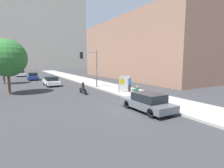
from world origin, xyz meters
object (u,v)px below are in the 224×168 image
object	(u,v)px
traffic_light_pole	(91,62)
car_on_road_nearest	(51,81)
seated_protester	(137,92)
street_tree_midblock	(3,62)
street_tree_near_curb	(7,58)
car_on_road_far_lane	(17,72)
car_on_road_midblock	(33,76)
car_on_road_distant	(20,73)
pedestrian_behind	(123,83)
parked_car_curbside	(148,102)
jogger_on_sidewalk	(130,84)
protest_banner	(125,83)
motorcycle_on_road	(83,89)

from	to	relation	value
traffic_light_pole	car_on_road_nearest	world-z (taller)	traffic_light_pole
traffic_light_pole	seated_protester	bearing A→B (deg)	-83.00
traffic_light_pole	street_tree_midblock	distance (m)	15.46
seated_protester	street_tree_near_curb	distance (m)	14.69
seated_protester	car_on_road_far_lane	distance (m)	43.51
car_on_road_midblock	street_tree_near_curb	xyz separation A→B (m)	(-3.89, -15.38, 3.34)
car_on_road_midblock	car_on_road_distant	bearing A→B (deg)	99.57
seated_protester	car_on_road_distant	bearing A→B (deg)	111.00
pedestrian_behind	traffic_light_pole	distance (m)	5.37
traffic_light_pole	parked_car_curbside	world-z (taller)	traffic_light_pole
seated_protester	car_on_road_distant	distance (m)	36.17
car_on_road_far_lane	pedestrian_behind	bearing A→B (deg)	-74.46
jogger_on_sidewalk	car_on_road_far_lane	world-z (taller)	jogger_on_sidewalk
jogger_on_sidewalk	car_on_road_far_lane	distance (m)	40.58
protest_banner	car_on_road_distant	bearing A→B (deg)	106.49
street_tree_midblock	jogger_on_sidewalk	bearing A→B (deg)	-52.28
parked_car_curbside	street_tree_midblock	xyz separation A→B (m)	(-9.81, 23.59, 2.83)
car_on_road_distant	car_on_road_far_lane	bearing A→B (deg)	94.46
traffic_light_pole	street_tree_midblock	xyz separation A→B (m)	(-10.45, 11.39, -0.01)
car_on_road_distant	motorcycle_on_road	xyz separation A→B (m)	(5.14, -29.46, -0.19)
pedestrian_behind	street_tree_near_curb	size ratio (longest dim) A/B	0.28
seated_protester	protest_banner	bearing A→B (deg)	83.62
car_on_road_far_lane	street_tree_midblock	bearing A→B (deg)	-96.17
motorcycle_on_road	street_tree_midblock	size ratio (longest dim) A/B	0.41
seated_protester	street_tree_midblock	size ratio (longest dim) A/B	0.23
traffic_light_pole	street_tree_near_curb	bearing A→B (deg)	175.63
protest_banner	car_on_road_distant	xyz separation A→B (m)	(-9.38, 31.69, -0.41)
motorcycle_on_road	street_tree_midblock	distance (m)	16.88
street_tree_near_curb	car_on_road_far_lane	bearing A→B (deg)	87.25
protest_banner	car_on_road_distant	distance (m)	33.05
seated_protester	car_on_road_nearest	world-z (taller)	car_on_road_nearest
parked_car_curbside	car_on_road_distant	xyz separation A→B (m)	(-6.81, 38.56, 0.06)
seated_protester	jogger_on_sidewalk	distance (m)	3.68
jogger_on_sidewalk	traffic_light_pole	size ratio (longest dim) A/B	0.34
pedestrian_behind	protest_banner	distance (m)	1.39
jogger_on_sidewalk	protest_banner	xyz separation A→B (m)	(-0.63, 0.09, 0.12)
car_on_road_midblock	car_on_road_distant	distance (m)	10.39
jogger_on_sidewalk	street_tree_midblock	world-z (taller)	street_tree_midblock
traffic_light_pole	car_on_road_far_lane	size ratio (longest dim) A/B	1.19
traffic_light_pole	car_on_road_far_lane	xyz separation A→B (m)	(-8.04, 33.75, -2.86)
jogger_on_sidewalk	pedestrian_behind	bearing A→B (deg)	-84.10
pedestrian_behind	parked_car_curbside	size ratio (longest dim) A/B	0.40
traffic_light_pole	street_tree_midblock	world-z (taller)	traffic_light_pole
street_tree_near_curb	traffic_light_pole	bearing A→B (deg)	-4.37
pedestrian_behind	car_on_road_nearest	xyz separation A→B (m)	(-6.62, 9.77, -0.35)
jogger_on_sidewalk	motorcycle_on_road	size ratio (longest dim) A/B	0.81
jogger_on_sidewalk	car_on_road_midblock	world-z (taller)	jogger_on_sidewalk
car_on_road_distant	car_on_road_far_lane	size ratio (longest dim) A/B	1.09
street_tree_midblock	seated_protester	bearing A→B (deg)	-60.25
car_on_road_midblock	street_tree_near_curb	world-z (taller)	street_tree_near_curb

